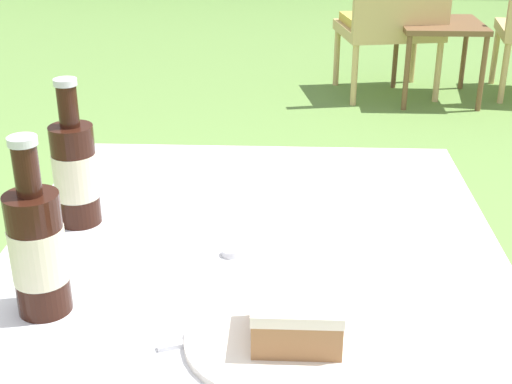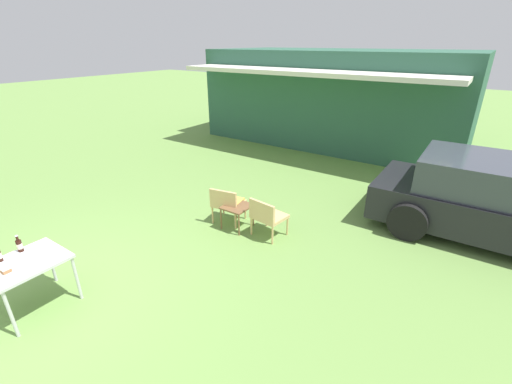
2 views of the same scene
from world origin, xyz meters
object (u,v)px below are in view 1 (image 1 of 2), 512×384
garden_side_table (440,32)px  cake_on_plate (286,328)px  cola_bottle_near (75,171)px  patio_table (253,289)px  cola_bottle_far (38,249)px  wicker_chair_cushioned (391,23)px

garden_side_table → cake_on_plate: size_ratio=2.35×
garden_side_table → cola_bottle_near: (-1.21, -3.13, 0.41)m
patio_table → cake_on_plate: (0.05, -0.24, 0.09)m
garden_side_table → cola_bottle_far: (-1.19, -3.38, 0.41)m
patio_table → cola_bottle_near: cola_bottle_near is taller
garden_side_table → wicker_chair_cushioned: bearing=168.6°
wicker_chair_cushioned → cola_bottle_far: bearing=64.9°
patio_table → garden_side_table: bearing=74.0°
wicker_chair_cushioned → garden_side_table: (0.27, -0.06, -0.04)m
wicker_chair_cushioned → patio_table: (-0.65, -3.27, 0.21)m
wicker_chair_cushioned → garden_side_table: 0.28m
garden_side_table → cake_on_plate: 3.57m
wicker_chair_cushioned → cola_bottle_far: 3.58m
garden_side_table → cola_bottle_near: 3.38m
cola_bottle_far → wicker_chair_cushioned: bearing=75.2°
wicker_chair_cushioned → garden_side_table: size_ratio=1.44×
garden_side_table → cola_bottle_near: cola_bottle_near is taller
cake_on_plate → cola_bottle_far: cola_bottle_far is taller
cake_on_plate → cola_bottle_near: cola_bottle_near is taller
cake_on_plate → cola_bottle_far: bearing=168.9°
garden_side_table → cake_on_plate: cake_on_plate is taller
patio_table → cola_bottle_far: 0.35m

